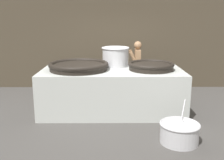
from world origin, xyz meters
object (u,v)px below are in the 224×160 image
object	(u,v)px
stock_pot	(115,56)
cook	(137,67)
giant_wok_near	(79,66)
giant_wok_far	(151,66)
prep_bowl_vegetables	(179,132)

from	to	relation	value
stock_pot	cook	size ratio (longest dim) A/B	0.44
giant_wok_near	giant_wok_far	xyz separation A→B (m)	(1.72, 0.00, -0.00)
giant_wok_near	stock_pot	xyz separation A→B (m)	(0.88, 0.49, 0.16)
cook	prep_bowl_vegetables	world-z (taller)	cook
giant_wok_far	cook	world-z (taller)	cook
giant_wok_far	cook	xyz separation A→B (m)	(-0.20, 1.33, -0.27)
giant_wok_near	giant_wok_far	world-z (taller)	giant_wok_near
giant_wok_far	stock_pot	bearing A→B (deg)	149.72
giant_wok_near	prep_bowl_vegetables	world-z (taller)	giant_wok_near
stock_pot	cook	distance (m)	1.14
stock_pot	cook	world-z (taller)	cook
giant_wok_far	stock_pot	size ratio (longest dim) A/B	1.54
giant_wok_far	prep_bowl_vegetables	xyz separation A→B (m)	(0.30, -1.69, -0.93)
prep_bowl_vegetables	giant_wok_near	bearing A→B (deg)	140.09
cook	prep_bowl_vegetables	distance (m)	3.13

